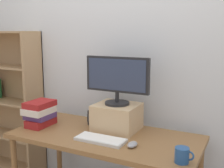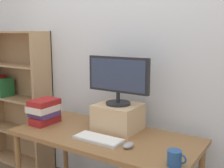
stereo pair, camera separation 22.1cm
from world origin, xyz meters
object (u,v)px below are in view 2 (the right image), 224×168
(keyboard, at_px, (98,139))
(coffee_mug, at_px, (175,158))
(riser_box, at_px, (118,117))
(bookshelf_unit, at_px, (16,97))
(computer_mouse, at_px, (128,145))
(desk, at_px, (105,143))
(desk_speaker, at_px, (94,117))
(book_stack, at_px, (44,111))
(computer_monitor, at_px, (118,78))

(keyboard, relative_size, coffee_mug, 3.13)
(riser_box, relative_size, keyboard, 0.93)
(bookshelf_unit, height_order, computer_mouse, bookshelf_unit)
(keyboard, bearing_deg, coffee_mug, -7.57)
(bookshelf_unit, bearing_deg, computer_mouse, -14.28)
(desk, distance_m, coffee_mug, 0.71)
(desk, xyz_separation_m, desk_speaker, (-0.23, 0.18, 0.14))
(desk, bearing_deg, keyboard, -76.52)
(keyboard, relative_size, desk_speaker, 3.08)
(desk, relative_size, keyboard, 3.94)
(coffee_mug, relative_size, desk_speaker, 0.98)
(computer_mouse, bearing_deg, coffee_mug, -13.42)
(bookshelf_unit, relative_size, riser_box, 4.36)
(riser_box, distance_m, desk_speaker, 0.26)
(bookshelf_unit, xyz_separation_m, coffee_mug, (2.12, -0.53, -0.02))
(desk, distance_m, bookshelf_unit, 1.50)
(keyboard, distance_m, book_stack, 0.66)
(keyboard, xyz_separation_m, book_stack, (-0.65, 0.08, 0.10))
(bookshelf_unit, xyz_separation_m, book_stack, (0.84, -0.37, 0.05))
(desk, bearing_deg, coffee_mug, -18.09)
(computer_mouse, distance_m, book_stack, 0.91)
(riser_box, height_order, keyboard, riser_box)
(coffee_mug, bearing_deg, computer_monitor, 149.62)
(desk, height_order, desk_speaker, desk_speaker)
(bookshelf_unit, relative_size, desk_speaker, 12.48)
(book_stack, bearing_deg, coffee_mug, -7.18)
(desk, distance_m, desk_speaker, 0.32)
(bookshelf_unit, bearing_deg, riser_box, -6.22)
(desk_speaker, bearing_deg, computer_mouse, -30.31)
(book_stack, xyz_separation_m, coffee_mug, (1.28, -0.16, -0.06))
(book_stack, bearing_deg, desk, 5.12)
(computer_mouse, xyz_separation_m, coffee_mug, (0.37, -0.09, 0.03))
(bookshelf_unit, bearing_deg, computer_monitor, -6.27)
(coffee_mug, distance_m, desk_speaker, 0.97)
(computer_monitor, bearing_deg, desk_speaker, 175.26)
(riser_box, bearing_deg, book_stack, -161.90)
(computer_monitor, xyz_separation_m, coffee_mug, (0.63, -0.37, -0.39))
(riser_box, height_order, book_stack, same)
(desk, bearing_deg, bookshelf_unit, 167.71)
(computer_monitor, height_order, book_stack, computer_monitor)
(bookshelf_unit, height_order, computer_monitor, bookshelf_unit)
(book_stack, relative_size, desk_speaker, 2.09)
(computer_monitor, distance_m, desk_speaker, 0.46)
(desk, xyz_separation_m, riser_box, (0.03, 0.16, 0.18))
(desk_speaker, bearing_deg, coffee_mug, -23.74)
(bookshelf_unit, xyz_separation_m, computer_mouse, (1.75, -0.45, -0.05))
(computer_monitor, xyz_separation_m, keyboard, (0.00, -0.29, -0.43))
(desk, relative_size, computer_mouse, 14.42)
(keyboard, distance_m, computer_mouse, 0.26)
(riser_box, xyz_separation_m, book_stack, (-0.64, -0.21, 0.00))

